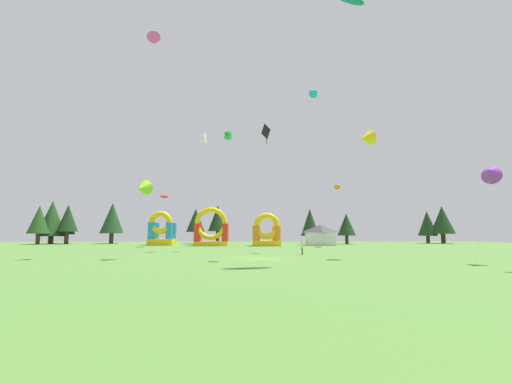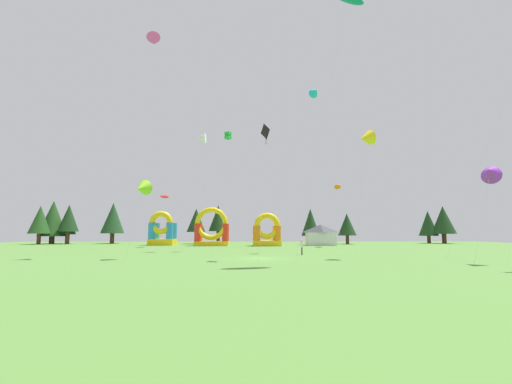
# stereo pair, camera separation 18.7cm
# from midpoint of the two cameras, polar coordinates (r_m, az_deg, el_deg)

# --- Properties ---
(ground_plane) EXTENTS (120.00, 120.00, 0.00)m
(ground_plane) POSITION_cam_midpoint_polar(r_m,az_deg,el_deg) (34.83, 0.51, -10.56)
(ground_plane) COLOR #548438
(kite_orange_parafoil) EXTENTS (1.71, 5.31, 10.92)m
(kite_orange_parafoil) POSITION_cam_midpoint_polar(r_m,az_deg,el_deg) (64.03, 12.76, 0.80)
(kite_orange_parafoil) COLOR orange
(kite_orange_parafoil) RESTS_ON ground_plane
(kite_yellow_delta) EXTENTS (2.17, 2.87, 12.91)m
(kite_yellow_delta) POSITION_cam_midpoint_polar(r_m,az_deg,el_deg) (38.34, 17.04, 8.20)
(kite_yellow_delta) COLOR yellow
(kite_yellow_delta) RESTS_ON ground_plane
(kite_purple_delta) EXTENTS (2.32, 2.29, 8.32)m
(kite_purple_delta) POSITION_cam_midpoint_polar(r_m,az_deg,el_deg) (35.34, 33.26, 2.61)
(kite_purple_delta) COLOR purple
(kite_purple_delta) RESTS_ON ground_plane
(kite_black_diamond) EXTENTS (1.37, 4.07, 12.76)m
(kite_black_diamond) POSITION_cam_midpoint_polar(r_m,az_deg,el_deg) (35.18, 1.65, 9.45)
(kite_black_diamond) COLOR black
(kite_black_diamond) RESTS_ON ground_plane
(kite_lime_delta) EXTENTS (2.43, 2.05, 7.61)m
(kite_lime_delta) POSITION_cam_midpoint_polar(r_m,az_deg,el_deg) (35.99, -17.90, 0.59)
(kite_lime_delta) COLOR #8CD826
(kite_lime_delta) RESTS_ON ground_plane
(kite_pink_delta) EXTENTS (8.35, 2.55, 25.46)m
(kite_pink_delta) POSITION_cam_midpoint_polar(r_m,az_deg,el_deg) (46.49, -16.14, 22.21)
(kite_pink_delta) COLOR #EA599E
(kite_pink_delta) RESTS_ON ground_plane
(kite_green_box) EXTENTS (2.44, 3.58, 16.58)m
(kite_green_box) POSITION_cam_midpoint_polar(r_m,az_deg,el_deg) (51.18, -4.60, 8.94)
(kite_green_box) COLOR green
(kite_green_box) RESTS_ON ground_plane
(kite_red_parafoil) EXTENTS (1.53, 3.58, 9.07)m
(kite_red_parafoil) POSITION_cam_midpoint_polar(r_m,az_deg,el_deg) (62.67, -14.55, -0.68)
(kite_red_parafoil) COLOR red
(kite_red_parafoil) RESTS_ON ground_plane
(kite_white_delta) EXTENTS (1.42, 5.80, 16.24)m
(kite_white_delta) POSITION_cam_midpoint_polar(r_m,az_deg,el_deg) (50.86, -8.88, 8.47)
(kite_white_delta) COLOR white
(kite_white_delta) RESTS_ON ground_plane
(kite_cyan_delta) EXTENTS (8.48, 2.77, 22.16)m
(kite_cyan_delta) POSITION_cam_midpoint_polar(r_m,az_deg,el_deg) (50.98, 9.29, 15.48)
(kite_cyan_delta) COLOR #19B7CC
(kite_cyan_delta) RESTS_ON ground_plane
(person_midfield) EXTENTS (0.34, 0.34, 1.68)m
(person_midfield) POSITION_cam_midpoint_polar(r_m,az_deg,el_deg) (40.42, 7.25, -8.52)
(person_midfield) COLOR black
(person_midfield) RESTS_ON ground_plane
(inflatable_orange_dome) EXTENTS (6.20, 4.00, 7.04)m
(inflatable_orange_dome) POSITION_cam_midpoint_polar(r_m,az_deg,el_deg) (66.80, -7.24, -6.29)
(inflatable_orange_dome) COLOR yellow
(inflatable_orange_dome) RESTS_ON ground_plane
(inflatable_blue_arch) EXTENTS (4.70, 4.89, 6.50)m
(inflatable_blue_arch) POSITION_cam_midpoint_polar(r_m,az_deg,el_deg) (71.44, -14.91, -6.33)
(inflatable_blue_arch) COLOR yellow
(inflatable_blue_arch) RESTS_ON ground_plane
(inflatable_red_slide) EXTENTS (5.01, 4.64, 5.97)m
(inflatable_red_slide) POSITION_cam_midpoint_polar(r_m,az_deg,el_deg) (65.43, 1.60, -6.74)
(inflatable_red_slide) COLOR yellow
(inflatable_red_slide) RESTS_ON ground_plane
(festival_tent) EXTENTS (5.25, 3.26, 3.89)m
(festival_tent) POSITION_cam_midpoint_polar(r_m,az_deg,el_deg) (68.49, 10.16, -6.79)
(festival_tent) COLOR silver
(festival_tent) RESTS_ON ground_plane
(tree_row_0) EXTENTS (4.30, 4.30, 7.97)m
(tree_row_0) POSITION_cam_midpoint_polar(r_m,az_deg,el_deg) (86.56, -31.43, -3.81)
(tree_row_0) COLOR #4C331E
(tree_row_0) RESTS_ON ground_plane
(tree_row_1) EXTENTS (5.83, 5.83, 9.30)m
(tree_row_1) POSITION_cam_midpoint_polar(r_m,az_deg,el_deg) (88.84, -29.87, -3.69)
(tree_row_1) COLOR #4C331E
(tree_row_1) RESTS_ON ground_plane
(tree_row_2) EXTENTS (3.54, 3.54, 7.53)m
(tree_row_2) POSITION_cam_midpoint_polar(r_m,az_deg,el_deg) (87.55, -28.06, -4.22)
(tree_row_2) COLOR #4C331E
(tree_row_2) RESTS_ON ground_plane
(tree_row_3) EXTENTS (4.21, 4.21, 8.32)m
(tree_row_3) POSITION_cam_midpoint_polar(r_m,az_deg,el_deg) (86.06, -27.93, -3.75)
(tree_row_3) COLOR #4C331E
(tree_row_3) RESTS_ON ground_plane
(tree_row_4) EXTENTS (5.02, 5.02, 8.96)m
(tree_row_4) POSITION_cam_midpoint_polar(r_m,az_deg,el_deg) (85.41, -22.07, -3.91)
(tree_row_4) COLOR #4C331E
(tree_row_4) RESTS_ON ground_plane
(tree_row_5) EXTENTS (3.97, 3.97, 7.54)m
(tree_row_5) POSITION_cam_midpoint_polar(r_m,az_deg,el_deg) (77.68, -9.70, -4.51)
(tree_row_5) COLOR #4C331E
(tree_row_5) RESTS_ON ground_plane
(tree_row_6) EXTENTS (4.27, 4.27, 8.48)m
(tree_row_6) POSITION_cam_midpoint_polar(r_m,az_deg,el_deg) (80.32, -6.21, -4.23)
(tree_row_6) COLOR #4C331E
(tree_row_6) RESTS_ON ground_plane
(tree_row_7) EXTENTS (3.92, 3.92, 7.49)m
(tree_row_7) POSITION_cam_midpoint_polar(r_m,az_deg,el_deg) (77.35, 8.55, -4.82)
(tree_row_7) COLOR #4C331E
(tree_row_7) RESTS_ON ground_plane
(tree_row_8) EXTENTS (3.85, 3.85, 6.42)m
(tree_row_8) POSITION_cam_midpoint_polar(r_m,az_deg,el_deg) (78.11, 14.19, -5.08)
(tree_row_8) COLOR #4C331E
(tree_row_8) RESTS_ON ground_plane
(tree_row_9) EXTENTS (4.17, 4.17, 7.24)m
(tree_row_9) POSITION_cam_midpoint_polar(r_m,az_deg,el_deg) (89.69, 25.64, -4.57)
(tree_row_9) COLOR #4C331E
(tree_row_9) RESTS_ON ground_plane
(tree_row_10) EXTENTS (5.12, 5.12, 8.25)m
(tree_row_10) POSITION_cam_midpoint_polar(r_m,az_deg,el_deg) (89.61, 27.58, -4.01)
(tree_row_10) COLOR #4C331E
(tree_row_10) RESTS_ON ground_plane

